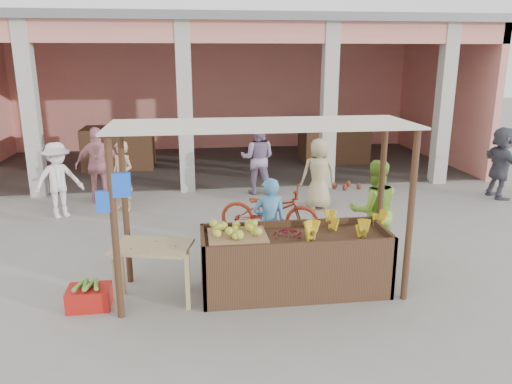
{
  "coord_description": "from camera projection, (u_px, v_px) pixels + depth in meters",
  "views": [
    {
      "loc": [
        -0.88,
        -6.38,
        3.26
      ],
      "look_at": [
        0.11,
        1.2,
        1.14
      ],
      "focal_mm": 35.0,
      "sensor_mm": 36.0,
      "label": 1
    }
  ],
  "objects": [
    {
      "name": "produce_sacks",
      "position": [
        347.0,
        176.0,
        12.39
      ],
      "size": [
        1.08,
        0.81,
        0.65
      ],
      "color": "maroon",
      "rests_on": "ground"
    },
    {
      "name": "papaya_pile",
      "position": [
        151.0,
        238.0,
        6.58
      ],
      "size": [
        0.73,
        0.42,
        0.21
      ],
      "primitive_type": null,
      "color": "#599430",
      "rests_on": "side_table"
    },
    {
      "name": "stall_awning",
      "position": [
        258.0,
        154.0,
        6.6
      ],
      "size": [
        4.09,
        1.35,
        2.39
      ],
      "color": "#503020",
      "rests_on": "ground"
    },
    {
      "name": "side_table",
      "position": [
        152.0,
        255.0,
        6.64
      ],
      "size": [
        1.14,
        0.89,
        0.81
      ],
      "rotation": [
        0.0,
        0.0,
        -0.25
      ],
      "color": "tan",
      "rests_on": "ground"
    },
    {
      "name": "shopper_a",
      "position": [
        58.0,
        177.0,
        10.14
      ],
      "size": [
        1.2,
        1.03,
        1.68
      ],
      "primitive_type": "imported",
      "rotation": [
        0.0,
        0.0,
        0.56
      ],
      "color": "white",
      "rests_on": "ground"
    },
    {
      "name": "vendor_green",
      "position": [
        374.0,
        208.0,
        7.99
      ],
      "size": [
        0.87,
        0.53,
        1.76
      ],
      "primitive_type": "imported",
      "rotation": [
        0.0,
        0.0,
        3.09
      ],
      "color": "#80BA33",
      "rests_on": "ground"
    },
    {
      "name": "banana_heap",
      "position": [
        343.0,
        226.0,
        7.03
      ],
      "size": [
        1.22,
        0.66,
        0.22
      ],
      "primitive_type": null,
      "color": "yellow",
      "rests_on": "fruit_stall"
    },
    {
      "name": "motorcycle",
      "position": [
        270.0,
        210.0,
        9.13
      ],
      "size": [
        1.28,
        2.03,
        1.0
      ],
      "primitive_type": "imported",
      "rotation": [
        0.0,
        0.0,
        1.22
      ],
      "color": "maroon",
      "rests_on": "ground"
    },
    {
      "name": "melon_tray",
      "position": [
        237.0,
        232.0,
        6.84
      ],
      "size": [
        0.81,
        0.7,
        0.21
      ],
      "color": "#9E7851",
      "rests_on": "fruit_stall"
    },
    {
      "name": "ground",
      "position": [
        259.0,
        292.0,
        7.07
      ],
      "size": [
        60.0,
        60.0,
        0.0
      ],
      "primitive_type": "plane",
      "color": "gray",
      "rests_on": "ground"
    },
    {
      "name": "berry_heap",
      "position": [
        289.0,
        232.0,
        6.94
      ],
      "size": [
        0.44,
        0.36,
        0.14
      ],
      "primitive_type": "ellipsoid",
      "color": "maroon",
      "rests_on": "fruit_stall"
    },
    {
      "name": "plantain_bundle",
      "position": [
        88.0,
        284.0,
        6.56
      ],
      "size": [
        0.46,
        0.32,
        0.09
      ],
      "primitive_type": null,
      "color": "#5E9335",
      "rests_on": "red_crate"
    },
    {
      "name": "shopper_b",
      "position": [
        98.0,
        163.0,
        11.13
      ],
      "size": [
        1.14,
        0.71,
        1.83
      ],
      "primitive_type": "imported",
      "rotation": [
        0.0,
        0.0,
        3.27
      ],
      "color": "#CF7F8A",
      "rests_on": "ground"
    },
    {
      "name": "fruit_stall",
      "position": [
        294.0,
        264.0,
        7.03
      ],
      "size": [
        2.6,
        0.95,
        0.8
      ],
      "primitive_type": "cube",
      "color": "#503020",
      "rests_on": "ground"
    },
    {
      "name": "shopper_e",
      "position": [
        123.0,
        175.0,
        10.6
      ],
      "size": [
        0.73,
        0.71,
        1.56
      ],
      "primitive_type": "imported",
      "rotation": [
        0.0,
        0.0,
        -0.67
      ],
      "color": "tan",
      "rests_on": "ground"
    },
    {
      "name": "shopper_c",
      "position": [
        319.0,
        170.0,
        10.72
      ],
      "size": [
        0.84,
        0.56,
        1.7
      ],
      "primitive_type": "imported",
      "rotation": [
        0.0,
        0.0,
        3.18
      ],
      "color": "tan",
      "rests_on": "ground"
    },
    {
      "name": "vendor_blue",
      "position": [
        269.0,
        220.0,
        7.72
      ],
      "size": [
        0.59,
        0.43,
        1.55
      ],
      "primitive_type": "imported",
      "rotation": [
        0.0,
        0.0,
        3.16
      ],
      "color": "#4D90C0",
      "rests_on": "ground"
    },
    {
      "name": "red_crate",
      "position": [
        89.0,
        298.0,
        6.61
      ],
      "size": [
        0.56,
        0.4,
        0.29
      ],
      "primitive_type": "cube",
      "rotation": [
        0.0,
        0.0,
        0.01
      ],
      "color": "#AC1812",
      "rests_on": "ground"
    },
    {
      "name": "market_building",
      "position": [
        220.0,
        74.0,
        14.89
      ],
      "size": [
        14.4,
        6.4,
        4.2
      ],
      "color": "#E48A77",
      "rests_on": "ground"
    },
    {
      "name": "shopper_f",
      "position": [
        258.0,
        155.0,
        11.87
      ],
      "size": [
        1.03,
        0.75,
        1.89
      ],
      "primitive_type": "imported",
      "rotation": [
        0.0,
        0.0,
        2.89
      ],
      "color": "#957BA1",
      "rests_on": "ground"
    },
    {
      "name": "shopper_d",
      "position": [
        501.0,
        161.0,
        11.52
      ],
      "size": [
        0.69,
        1.63,
        1.76
      ],
      "primitive_type": "imported",
      "rotation": [
        0.0,
        0.0,
        1.56
      ],
      "color": "#4B4A56",
      "rests_on": "ground"
    }
  ]
}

